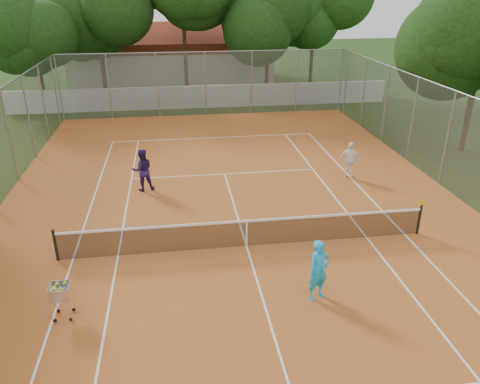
{
  "coord_description": "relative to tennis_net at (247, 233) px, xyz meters",
  "views": [
    {
      "loc": [
        -2.1,
        -13.08,
        7.89
      ],
      "look_at": [
        0.0,
        1.5,
        1.3
      ],
      "focal_mm": 35.0,
      "sensor_mm": 36.0,
      "label": 1
    }
  ],
  "objects": [
    {
      "name": "ground",
      "position": [
        0.0,
        0.0,
        -0.51
      ],
      "size": [
        120.0,
        120.0,
        0.0
      ],
      "primitive_type": "plane",
      "color": "#1A330E",
      "rests_on": "ground"
    },
    {
      "name": "court_pad",
      "position": [
        0.0,
        0.0,
        -0.5
      ],
      "size": [
        18.0,
        34.0,
        0.02
      ],
      "primitive_type": "cube",
      "color": "#B85F23",
      "rests_on": "ground"
    },
    {
      "name": "court_lines",
      "position": [
        0.0,
        0.0,
        -0.49
      ],
      "size": [
        10.98,
        23.78,
        0.01
      ],
      "primitive_type": "cube",
      "color": "white",
      "rests_on": "court_pad"
    },
    {
      "name": "tennis_net",
      "position": [
        0.0,
        0.0,
        0.0
      ],
      "size": [
        11.88,
        0.1,
        0.98
      ],
      "primitive_type": "cube",
      "color": "black",
      "rests_on": "court_pad"
    },
    {
      "name": "perimeter_fence",
      "position": [
        0.0,
        0.0,
        1.49
      ],
      "size": [
        18.0,
        34.0,
        4.0
      ],
      "primitive_type": "cube",
      "color": "slate",
      "rests_on": "ground"
    },
    {
      "name": "boundary_wall",
      "position": [
        0.0,
        19.0,
        0.24
      ],
      "size": [
        26.0,
        0.3,
        1.5
      ],
      "primitive_type": "cube",
      "color": "silver",
      "rests_on": "ground"
    },
    {
      "name": "clubhouse",
      "position": [
        -2.0,
        29.0,
        1.69
      ],
      "size": [
        16.4,
        9.0,
        4.4
      ],
      "primitive_type": "cube",
      "color": "beige",
      "rests_on": "ground"
    },
    {
      "name": "tropical_trees",
      "position": [
        0.0,
        22.0,
        4.49
      ],
      "size": [
        29.0,
        19.0,
        10.0
      ],
      "primitive_type": "cube",
      "color": "black",
      "rests_on": "ground"
    },
    {
      "name": "player_near",
      "position": [
        1.48,
        -2.95,
        0.38
      ],
      "size": [
        0.75,
        0.64,
        1.74
      ],
      "primitive_type": "imported",
      "rotation": [
        0.0,
        0.0,
        0.42
      ],
      "color": "#1BB0EB",
      "rests_on": "court_pad"
    },
    {
      "name": "player_far_left",
      "position": [
        -3.51,
        5.13,
        0.39
      ],
      "size": [
        0.96,
        0.81,
        1.77
      ],
      "primitive_type": "imported",
      "rotation": [
        0.0,
        0.0,
        3.32
      ],
      "color": "#291B51",
      "rests_on": "court_pad"
    },
    {
      "name": "player_far_right",
      "position": [
        5.4,
        5.25,
        0.32
      ],
      "size": [
        1.03,
        0.76,
        1.62
      ],
      "primitive_type": "imported",
      "rotation": [
        0.0,
        0.0,
        2.71
      ],
      "color": "white",
      "rests_on": "court_pad"
    },
    {
      "name": "ball_hopper",
      "position": [
        -5.2,
        -2.84,
        0.04
      ],
      "size": [
        0.55,
        0.55,
        1.06
      ],
      "primitive_type": "cube",
      "rotation": [
        0.0,
        0.0,
        0.08
      ],
      "color": "silver",
      "rests_on": "court_pad"
    }
  ]
}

